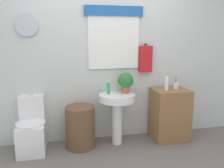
{
  "coord_description": "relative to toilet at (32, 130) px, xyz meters",
  "views": [
    {
      "loc": [
        -0.56,
        -2.26,
        1.56
      ],
      "look_at": [
        0.08,
        0.8,
        0.92
      ],
      "focal_mm": 36.65,
      "sensor_mm": 36.0,
      "label": 1
    }
  ],
  "objects": [
    {
      "name": "toilet",
      "position": [
        0.0,
        0.0,
        0.0
      ],
      "size": [
        0.38,
        0.51,
        0.78
      ],
      "color": "white",
      "rests_on": "ground_plane"
    },
    {
      "name": "back_wall",
      "position": [
        1.04,
        0.26,
        1.01
      ],
      "size": [
        4.4,
        0.18,
        2.6
      ],
      "color": "silver",
      "rests_on": "ground_plane"
    },
    {
      "name": "lotion_bottle",
      "position": [
        1.94,
        -0.07,
        0.6
      ],
      "size": [
        0.05,
        0.05,
        0.21
      ],
      "primitive_type": "cylinder",
      "color": "white",
      "rests_on": "wooden_cabinet"
    },
    {
      "name": "soap_bottle",
      "position": [
        1.08,
        0.02,
        0.54
      ],
      "size": [
        0.05,
        0.05,
        0.16
      ],
      "primitive_type": "cylinder",
      "color": "green",
      "rests_on": "pedestal_sink"
    },
    {
      "name": "wooden_cabinet",
      "position": [
        2.03,
        -0.03,
        0.1
      ],
      "size": [
        0.53,
        0.44,
        0.79
      ],
      "primitive_type": "cube",
      "color": "olive",
      "rests_on": "ground_plane"
    },
    {
      "name": "laundry_hamper",
      "position": [
        0.66,
        -0.03,
        0.0
      ],
      "size": [
        0.42,
        0.42,
        0.6
      ],
      "primitive_type": "cylinder",
      "color": "brown",
      "rests_on": "ground_plane"
    },
    {
      "name": "potted_plant",
      "position": [
        1.34,
        0.03,
        0.63
      ],
      "size": [
        0.23,
        0.23,
        0.3
      ],
      "color": "#AD5B38",
      "rests_on": "pedestal_sink"
    },
    {
      "name": "toothbrush_cup",
      "position": [
        2.13,
        -0.01,
        0.55
      ],
      "size": [
        0.08,
        0.08,
        0.19
      ],
      "color": "silver",
      "rests_on": "wooden_cabinet"
    },
    {
      "name": "pedestal_sink",
      "position": [
        1.2,
        -0.03,
        0.28
      ],
      "size": [
        0.52,
        0.52,
        0.76
      ],
      "color": "white",
      "rests_on": "ground_plane"
    },
    {
      "name": "faucet",
      "position": [
        1.2,
        0.09,
        0.51
      ],
      "size": [
        0.03,
        0.03,
        0.1
      ],
      "primitive_type": "cylinder",
      "color": "silver",
      "rests_on": "pedestal_sink"
    }
  ]
}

